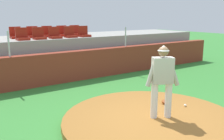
{
  "coord_description": "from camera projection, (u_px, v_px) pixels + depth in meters",
  "views": [
    {
      "loc": [
        -4.1,
        -4.25,
        2.7
      ],
      "look_at": [
        0.0,
        1.76,
        1.08
      ],
      "focal_mm": 39.95,
      "sensor_mm": 36.0,
      "label": 1
    }
  ],
  "objects": [
    {
      "name": "fielding_glove",
      "position": [
        165.0,
        101.0,
        7.23
      ],
      "size": [
        0.36,
        0.32,
        0.11
      ],
      "primitive_type": "ellipsoid",
      "rotation": [
        0.0,
        0.0,
        3.65
      ],
      "color": "brown",
      "rests_on": "pitchers_mound"
    },
    {
      "name": "bleacher_platform",
      "position": [
        48.0,
        54.0,
        11.89
      ],
      "size": [
        16.72,
        3.1,
        1.69
      ],
      "primitive_type": "cube",
      "color": "#97968F",
      "rests_on": "ground_plane"
    },
    {
      "name": "stadium_chair_7",
      "position": [
        48.0,
        33.0,
        11.59
      ],
      "size": [
        0.48,
        0.44,
        0.5
      ],
      "rotation": [
        0.0,
        0.0,
        3.14
      ],
      "color": "maroon",
      "rests_on": "bleacher_platform"
    },
    {
      "name": "stadium_chair_4",
      "position": [
        84.0,
        33.0,
        11.61
      ],
      "size": [
        0.48,
        0.44,
        0.5
      ],
      "rotation": [
        0.0,
        0.0,
        3.14
      ],
      "color": "maroon",
      "rests_on": "bleacher_platform"
    },
    {
      "name": "brick_barrier",
      "position": [
        67.0,
        67.0,
        10.19
      ],
      "size": [
        17.36,
        0.4,
        1.24
      ],
      "primitive_type": "cube",
      "color": "maroon",
      "rests_on": "ground_plane"
    },
    {
      "name": "fence_post_right",
      "position": [
        125.0,
        37.0,
        11.61
      ],
      "size": [
        0.06,
        0.06,
        0.91
      ],
      "primitive_type": "cylinder",
      "color": "silver",
      "rests_on": "brick_barrier"
    },
    {
      "name": "stadium_chair_1",
      "position": [
        39.0,
        35.0,
        10.43
      ],
      "size": [
        0.48,
        0.44,
        0.5
      ],
      "rotation": [
        0.0,
        0.0,
        3.14
      ],
      "color": "maroon",
      "rests_on": "bleacher_platform"
    },
    {
      "name": "ground_plane",
      "position": [
        151.0,
        124.0,
        6.26
      ],
      "size": [
        60.0,
        60.0,
        0.0
      ],
      "primitive_type": "plane",
      "color": "#358132"
    },
    {
      "name": "stadium_chair_0",
      "position": [
        22.0,
        36.0,
        10.07
      ],
      "size": [
        0.48,
        0.44,
        0.5
      ],
      "rotation": [
        0.0,
        0.0,
        3.14
      ],
      "color": "maroon",
      "rests_on": "bleacher_platform"
    },
    {
      "name": "fence_post_left",
      "position": [
        9.0,
        44.0,
        8.76
      ],
      "size": [
        0.06,
        0.06,
        0.91
      ],
      "primitive_type": "cylinder",
      "color": "silver",
      "rests_on": "brick_barrier"
    },
    {
      "name": "stadium_chair_8",
      "position": [
        63.0,
        33.0,
        11.95
      ],
      "size": [
        0.48,
        0.44,
        0.5
      ],
      "rotation": [
        0.0,
        0.0,
        3.14
      ],
      "color": "maroon",
      "rests_on": "bleacher_platform"
    },
    {
      "name": "stadium_chair_6",
      "position": [
        33.0,
        34.0,
        11.22
      ],
      "size": [
        0.48,
        0.44,
        0.5
      ],
      "rotation": [
        0.0,
        0.0,
        3.14
      ],
      "color": "maroon",
      "rests_on": "bleacher_platform"
    },
    {
      "name": "stadium_chair_9",
      "position": [
        75.0,
        32.0,
        12.38
      ],
      "size": [
        0.48,
        0.44,
        0.5
      ],
      "rotation": [
        0.0,
        0.0,
        3.14
      ],
      "color": "maroon",
      "rests_on": "bleacher_platform"
    },
    {
      "name": "stadium_chair_2",
      "position": [
        55.0,
        35.0,
        10.81
      ],
      "size": [
        0.48,
        0.44,
        0.5
      ],
      "rotation": [
        0.0,
        0.0,
        3.14
      ],
      "color": "maroon",
      "rests_on": "bleacher_platform"
    },
    {
      "name": "stadium_chair_3",
      "position": [
        70.0,
        34.0,
        11.26
      ],
      "size": [
        0.48,
        0.44,
        0.5
      ],
      "rotation": [
        0.0,
        0.0,
        3.14
      ],
      "color": "maroon",
      "rests_on": "bleacher_platform"
    },
    {
      "name": "baseball",
      "position": [
        185.0,
        105.0,
        6.98
      ],
      "size": [
        0.07,
        0.07,
        0.07
      ],
      "primitive_type": "sphere",
      "color": "white",
      "rests_on": "pitchers_mound"
    },
    {
      "name": "stadium_chair_5",
      "position": [
        16.0,
        35.0,
        10.81
      ],
      "size": [
        0.48,
        0.44,
        0.5
      ],
      "rotation": [
        0.0,
        0.0,
        3.14
      ],
      "color": "maroon",
      "rests_on": "bleacher_platform"
    },
    {
      "name": "pitcher",
      "position": [
        162.0,
        76.0,
        6.04
      ],
      "size": [
        0.8,
        0.5,
        1.82
      ],
      "rotation": [
        0.0,
        0.0,
        -0.49
      ],
      "color": "silver",
      "rests_on": "pitchers_mound"
    },
    {
      "name": "pitchers_mound",
      "position": [
        152.0,
        121.0,
        6.24
      ],
      "size": [
        4.46,
        4.46,
        0.18
      ],
      "primitive_type": "cylinder",
      "color": "#9A642B",
      "rests_on": "ground_plane"
    }
  ]
}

